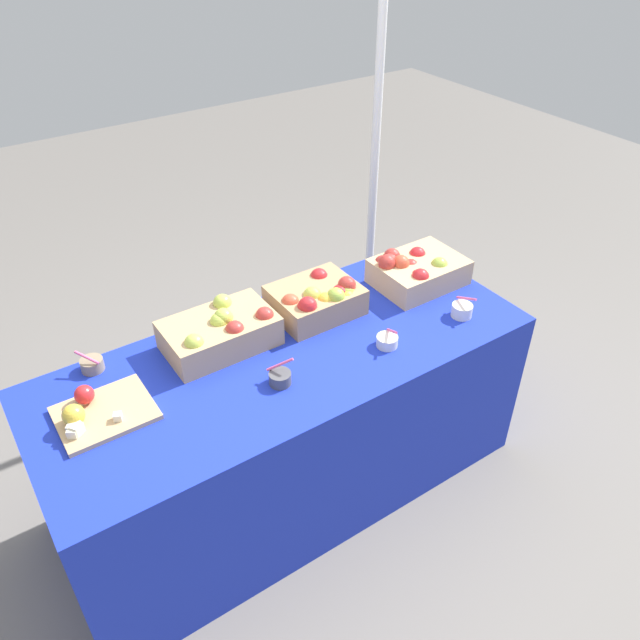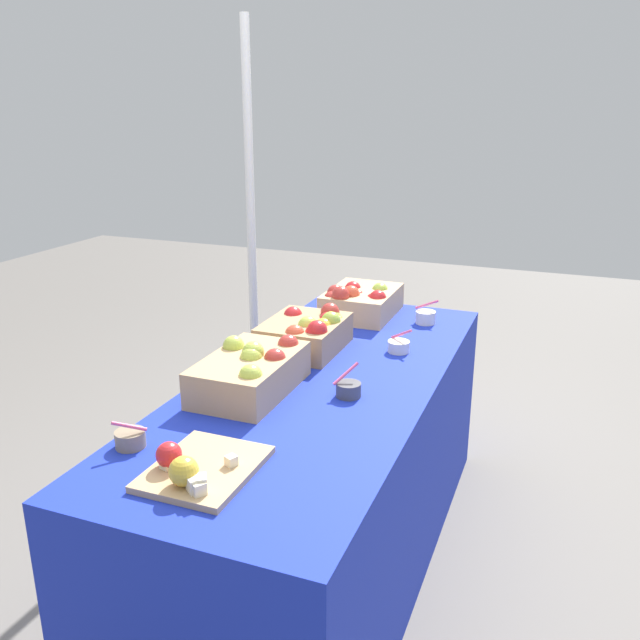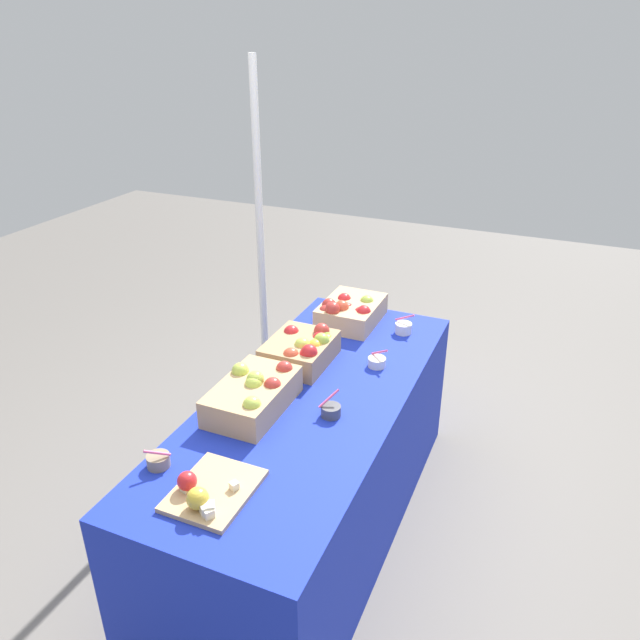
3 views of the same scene
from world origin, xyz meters
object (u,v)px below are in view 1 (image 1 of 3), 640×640
object	(u,v)px
apple_crate_right	(221,331)
tent_pole	(375,161)
sample_bowl_far	(280,378)
sample_bowl_extra	(92,364)
apple_crate_left	(415,270)
cutting_board_front	(95,412)
apple_crate_middle	(318,299)
sample_bowl_mid	(387,341)
sample_bowl_near	(462,310)

from	to	relation	value
apple_crate_right	tent_pole	size ratio (longest dim) A/B	0.21
sample_bowl_far	sample_bowl_extra	xyz separation A→B (m)	(-0.53, 0.44, -0.00)
apple_crate_left	cutting_board_front	xyz separation A→B (m)	(-1.41, -0.04, -0.04)
apple_crate_middle	sample_bowl_extra	bearing A→B (deg)	169.42
tent_pole	sample_bowl_extra	bearing A→B (deg)	-164.31
apple_crate_left	sample_bowl_mid	world-z (taller)	apple_crate_left
cutting_board_front	apple_crate_right	bearing A→B (deg)	12.01
apple_crate_right	cutting_board_front	size ratio (longest dim) A/B	1.34
sample_bowl_mid	sample_bowl_far	bearing A→B (deg)	174.28
sample_bowl_near	apple_crate_left	bearing A→B (deg)	89.77
sample_bowl_far	apple_crate_left	bearing A→B (deg)	15.75
cutting_board_front	sample_bowl_far	xyz separation A→B (m)	(0.59, -0.20, 0.00)
apple_crate_right	sample_bowl_near	world-z (taller)	apple_crate_right
cutting_board_front	sample_bowl_near	size ratio (longest dim) A/B	3.00
sample_bowl_extra	tent_pole	size ratio (longest dim) A/B	0.05
cutting_board_front	apple_crate_middle	bearing A→B (deg)	5.05
sample_bowl_mid	sample_bowl_extra	distance (m)	1.09
apple_crate_left	apple_crate_right	distance (m)	0.90
cutting_board_front	sample_bowl_far	distance (m)	0.62
apple_crate_left	sample_bowl_far	distance (m)	0.85
sample_bowl_mid	sample_bowl_far	size ratio (longest dim) A/B	0.91
apple_crate_right	tent_pole	bearing A→B (deg)	26.71
apple_crate_right	apple_crate_left	bearing A→B (deg)	-4.78
sample_bowl_mid	tent_pole	distance (m)	1.18
cutting_board_front	sample_bowl_near	xyz separation A→B (m)	(1.41, -0.26, 0.00)
tent_pole	apple_crate_left	bearing A→B (deg)	-113.36
sample_bowl_near	sample_bowl_mid	bearing A→B (deg)	177.42
sample_bowl_near	sample_bowl_extra	world-z (taller)	sample_bowl_near
apple_crate_middle	sample_bowl_mid	size ratio (longest dim) A/B	3.66
apple_crate_left	tent_pole	xyz separation A→B (m)	(0.29, 0.67, 0.20)
apple_crate_right	sample_bowl_mid	size ratio (longest dim) A/B	4.45
apple_crate_middle	apple_crate_right	bearing A→B (deg)	176.28
apple_crate_left	sample_bowl_far	xyz separation A→B (m)	(-0.82, -0.23, -0.04)
cutting_board_front	tent_pole	bearing A→B (deg)	22.51
sample_bowl_near	apple_crate_middle	bearing A→B (deg)	144.14
apple_crate_left	sample_bowl_near	world-z (taller)	apple_crate_left
apple_crate_right	cutting_board_front	xyz separation A→B (m)	(-0.52, -0.11, -0.04)
apple_crate_right	tent_pole	world-z (taller)	tent_pole
apple_crate_left	sample_bowl_extra	world-z (taller)	apple_crate_left
apple_crate_right	tent_pole	distance (m)	1.34
sample_bowl_mid	tent_pole	bearing A→B (deg)	54.98
apple_crate_left	apple_crate_middle	bearing A→B (deg)	174.28
tent_pole	apple_crate_middle	bearing A→B (deg)	-140.71
cutting_board_front	sample_bowl_far	bearing A→B (deg)	-18.22
apple_crate_left	sample_bowl_near	bearing A→B (deg)	-90.23
apple_crate_right	tent_pole	xyz separation A→B (m)	(1.18, 0.60, 0.20)
apple_crate_left	apple_crate_right	world-z (taller)	apple_crate_right
apple_crate_left	sample_bowl_mid	size ratio (longest dim) A/B	4.02
apple_crate_left	sample_bowl_far	size ratio (longest dim) A/B	3.64
apple_crate_left	sample_bowl_near	size ratio (longest dim) A/B	3.62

